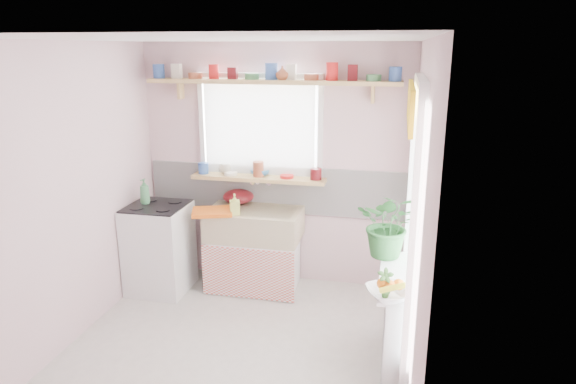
# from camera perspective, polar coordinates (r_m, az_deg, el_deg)

# --- Properties ---
(room) EXTENTS (3.20, 3.20, 3.20)m
(room) POSITION_cam_1_polar(r_m,az_deg,el_deg) (4.50, 4.52, 1.94)
(room) COLOR silver
(room) RESTS_ON ground
(sink_unit) EXTENTS (0.95, 0.65, 1.11)m
(sink_unit) POSITION_cam_1_polar(r_m,az_deg,el_deg) (5.36, -3.72, -6.30)
(sink_unit) COLOR white
(sink_unit) RESTS_ON ground
(cooker) EXTENTS (0.58, 0.58, 0.93)m
(cooker) POSITION_cam_1_polar(r_m,az_deg,el_deg) (5.47, -14.11, -6.00)
(cooker) COLOR white
(cooker) RESTS_ON ground
(radiator_ledge) EXTENTS (0.22, 0.95, 0.78)m
(radiator_ledge) POSITION_cam_1_polar(r_m,az_deg,el_deg) (4.21, 11.83, -13.69)
(radiator_ledge) COLOR white
(radiator_ledge) RESTS_ON ground
(windowsill) EXTENTS (1.40, 0.22, 0.04)m
(windowsill) POSITION_cam_1_polar(r_m,az_deg,el_deg) (5.31, -3.30, 1.54)
(windowsill) COLOR tan
(windowsill) RESTS_ON room
(pine_shelf) EXTENTS (2.52, 0.24, 0.04)m
(pine_shelf) POSITION_cam_1_polar(r_m,az_deg,el_deg) (5.11, -1.85, 12.14)
(pine_shelf) COLOR tan
(pine_shelf) RESTS_ON room
(shelf_crockery) EXTENTS (2.47, 0.11, 0.12)m
(shelf_crockery) POSITION_cam_1_polar(r_m,az_deg,el_deg) (5.11, -2.06, 12.97)
(shelf_crockery) COLOR #3359A5
(shelf_crockery) RESTS_ON pine_shelf
(sill_crockery) EXTENTS (1.35, 0.11, 0.12)m
(sill_crockery) POSITION_cam_1_polar(r_m,az_deg,el_deg) (5.29, -3.32, 2.34)
(sill_crockery) COLOR #3359A5
(sill_crockery) RESTS_ON windowsill
(dish_tray) EXTENTS (0.47, 0.40, 0.04)m
(dish_tray) POSITION_cam_1_polar(r_m,az_deg,el_deg) (5.15, -8.41, -2.19)
(dish_tray) COLOR orange
(dish_tray) RESTS_ON sink_unit
(colander) EXTENTS (0.40, 0.40, 0.15)m
(colander) POSITION_cam_1_polar(r_m,az_deg,el_deg) (5.45, -5.53, -0.49)
(colander) COLOR #5B0F15
(colander) RESTS_ON sink_unit
(jade_plant) EXTENTS (0.54, 0.48, 0.56)m
(jade_plant) POSITION_cam_1_polar(r_m,az_deg,el_deg) (4.27, 11.21, -3.51)
(jade_plant) COLOR #26612B
(jade_plant) RESTS_ON radiator_ledge
(fruit_bowl) EXTENTS (0.41, 0.41, 0.08)m
(fruit_bowl) POSITION_cam_1_polar(r_m,az_deg,el_deg) (3.66, 11.18, -11.01)
(fruit_bowl) COLOR silver
(fruit_bowl) RESTS_ON radiator_ledge
(herb_pot) EXTENTS (0.12, 0.09, 0.22)m
(herb_pot) POSITION_cam_1_polar(r_m,az_deg,el_deg) (3.63, 10.76, -9.98)
(herb_pot) COLOR #336126
(herb_pot) RESTS_ON radiator_ledge
(soap_bottle_sink) EXTENTS (0.12, 0.13, 0.21)m
(soap_bottle_sink) POSITION_cam_1_polar(r_m,az_deg,el_deg) (5.08, -5.94, -1.36)
(soap_bottle_sink) COLOR #C9D65F
(soap_bottle_sink) RESTS_ON sink_unit
(sill_cup) EXTENTS (0.16, 0.16, 0.10)m
(sill_cup) POSITION_cam_1_polar(r_m,az_deg,el_deg) (5.46, -6.97, 2.62)
(sill_cup) COLOR beige
(sill_cup) RESTS_ON windowsill
(sill_bowl) EXTENTS (0.26, 0.26, 0.06)m
(sill_bowl) POSITION_cam_1_polar(r_m,az_deg,el_deg) (5.35, -3.11, 2.23)
(sill_bowl) COLOR teal
(sill_bowl) RESTS_ON windowsill
(shelf_vase) EXTENTS (0.15, 0.15, 0.13)m
(shelf_vase) POSITION_cam_1_polar(r_m,az_deg,el_deg) (5.06, -0.63, 13.09)
(shelf_vase) COLOR #AA5734
(shelf_vase) RESTS_ON pine_shelf
(cooker_bottle) EXTENTS (0.12, 0.12, 0.26)m
(cooker_bottle) POSITION_cam_1_polar(r_m,az_deg,el_deg) (5.37, -15.65, 0.07)
(cooker_bottle) COLOR #478E58
(cooker_bottle) RESTS_ON cooker
(fruit) EXTENTS (0.20, 0.14, 0.10)m
(fruit) POSITION_cam_1_polar(r_m,az_deg,el_deg) (3.64, 11.33, -10.11)
(fruit) COLOR orange
(fruit) RESTS_ON fruit_bowl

